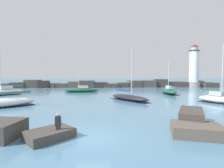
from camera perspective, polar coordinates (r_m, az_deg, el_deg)
The scene contains 13 objects.
ground_plane at distance 12.43m, azimuth -6.47°, elevation -16.74°, with size 600.00×600.00×0.00m, color teal.
open_sea_beyond at distance 117.84m, azimuth -3.07°, elevation 1.07°, with size 400.00×116.00×0.01m.
breakwater_jetty at distance 58.04m, azimuth -1.50°, elevation -0.10°, with size 72.10×7.26×2.60m.
lighthouse at distance 64.27m, azimuth 25.20°, elevation 4.60°, with size 4.05×4.05×14.24m.
foreground_rocks at distance 12.93m, azimuth -6.11°, elevation -13.70°, with size 19.67×6.45×1.29m.
sailboat_moored_0 at distance 41.96m, azimuth -31.70°, elevation -2.12°, with size 6.63×6.84×9.48m.
sailboat_moored_1 at distance 42.33m, azimuth -9.90°, elevation -1.86°, with size 8.11×2.41×7.36m.
sailboat_moored_2 at distance 39.51m, azimuth 18.19°, elevation -2.17°, with size 2.22×6.61×7.72m.
sailboat_moored_3 at distance 28.49m, azimuth 5.56°, elevation -4.39°, with size 6.24×7.57×8.59m.
sailboat_moored_4 at distance 26.62m, azimuth -32.03°, elevation -5.12°, with size 7.65×6.32×10.87m.
sailboat_moored_5 at distance 30.31m, azimuth 31.35°, elevation -4.10°, with size 4.99×5.81×8.58m.
mooring_buoy_orange_near at distance 50.64m, azimuth -21.00°, elevation -1.57°, with size 0.51×0.51×0.71m.
person_on_rocks at distance 12.28m, azimuth -17.19°, elevation -12.42°, with size 0.36×0.22×1.71m.
Camera 1 is at (0.79, -11.66, 4.22)m, focal length 28.00 mm.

